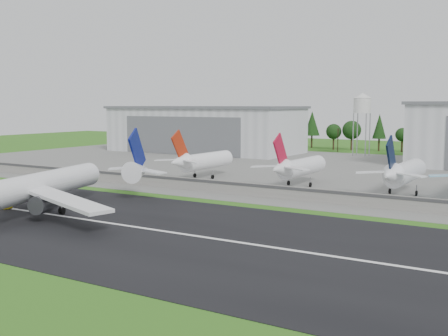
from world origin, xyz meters
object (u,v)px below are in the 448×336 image
Objects in this scene: ground_vehicle at (3,206)px; parked_jet_red_a at (201,161)px; parked_jet_navy at (402,173)px; parked_jet_red_b at (298,167)px; main_airliner at (37,192)px.

parked_jet_red_a is (9.65, 67.49, 5.22)m from ground_vehicle.
parked_jet_red_a is 63.97m from parked_jet_navy.
parked_jet_red_a is 1.00× the size of parked_jet_navy.
parked_jet_red_b is (33.94, -0.01, -0.06)m from parked_jet_red_a.
parked_jet_red_b is (32.38, 66.94, 1.02)m from main_airliner.
parked_jet_red_b reaches higher than ground_vehicle.
parked_jet_navy is (73.62, 67.52, 5.40)m from ground_vehicle.
ground_vehicle is 0.15× the size of parked_jet_red_a.
parked_jet_red_b is at bearing -35.38° from ground_vehicle.
ground_vehicle is 80.50m from parked_jet_red_b.
parked_jet_red_b is 30.03m from parked_jet_navy.
main_airliner is 91.56m from parked_jet_navy.
main_airliner is 11.96m from ground_vehicle.
parked_jet_red_a is at bearing -104.27° from main_airliner.
parked_jet_navy is at bearing -148.58° from main_airliner.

